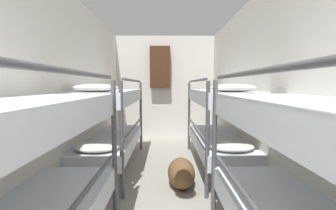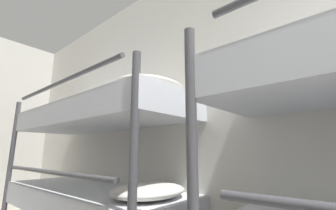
# 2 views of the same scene
# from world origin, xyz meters

# --- Properties ---
(wall_right) EXTENTS (0.06, 5.61, 2.29)m
(wall_right) POSITION_xyz_m (1.12, 2.75, 1.15)
(wall_right) COLOR silver
(wall_right) RESTS_ON ground_plane
(bunk_stack_right_far) EXTENTS (0.66, 1.87, 1.29)m
(bunk_stack_right_far) POSITION_xyz_m (0.76, 3.60, 0.72)
(bunk_stack_right_far) COLOR #4C4C51
(bunk_stack_right_far) RESTS_ON ground_plane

